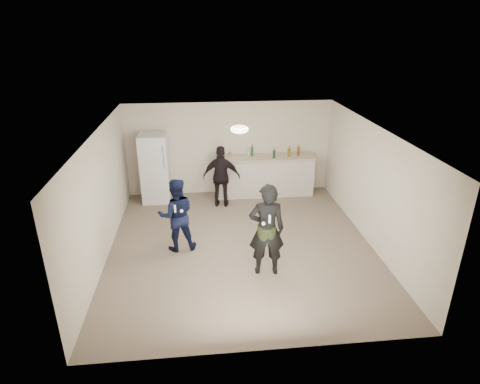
{
  "coord_description": "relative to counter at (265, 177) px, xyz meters",
  "views": [
    {
      "loc": [
        -0.8,
        -7.4,
        4.39
      ],
      "look_at": [
        0.0,
        0.2,
        1.15
      ],
      "focal_mm": 30.0,
      "sensor_mm": 36.0,
      "label": 1
    }
  ],
  "objects": [
    {
      "name": "fridge",
      "position": [
        -2.92,
        -0.07,
        0.38
      ],
      "size": [
        0.7,
        0.7,
        1.8
      ],
      "primitive_type": "cube",
      "color": "white",
      "rests_on": "floor"
    },
    {
      "name": "nunchuk_man",
      "position": [
        -2.14,
        -2.9,
        0.45
      ],
      "size": [
        0.07,
        0.07,
        0.07
      ],
      "primitive_type": "sphere",
      "color": "white",
      "rests_on": "man"
    },
    {
      "name": "ceiling_dome",
      "position": [
        -0.94,
        -2.37,
        1.93
      ],
      "size": [
        0.36,
        0.36,
        0.16
      ],
      "primitive_type": "ellipsoid",
      "color": "white",
      "rests_on": "ceiling"
    },
    {
      "name": "woman",
      "position": [
        -0.58,
        -3.7,
        0.38
      ],
      "size": [
        0.68,
        0.47,
        1.81
      ],
      "primitive_type": "imported",
      "rotation": [
        0.0,
        0.0,
        3.08
      ],
      "color": "black",
      "rests_on": "floor"
    },
    {
      "name": "wall_front",
      "position": [
        -0.94,
        -5.67,
        0.72
      ],
      "size": [
        6.0,
        0.0,
        6.0
      ],
      "primitive_type": "plane",
      "rotation": [
        -1.57,
        0.0,
        0.0
      ],
      "color": "beige",
      "rests_on": "floor"
    },
    {
      "name": "camo_shorts",
      "position": [
        -0.58,
        -3.7,
        0.32
      ],
      "size": [
        0.34,
        0.34,
        0.28
      ],
      "primitive_type": "cylinder",
      "color": "#2D3B1B",
      "rests_on": "woman"
    },
    {
      "name": "ceiling",
      "position": [
        -0.94,
        -2.67,
        1.98
      ],
      "size": [
        6.0,
        6.0,
        0.0
      ],
      "primitive_type": "plane",
      "rotation": [
        3.14,
        0.0,
        0.0
      ],
      "color": "silver",
      "rests_on": "wall_back"
    },
    {
      "name": "counter_top",
      "position": [
        0.0,
        0.0,
        0.55
      ],
      "size": [
        2.68,
        0.64,
        0.04
      ],
      "primitive_type": "cube",
      "color": "#BFAA94",
      "rests_on": "counter"
    },
    {
      "name": "man",
      "position": [
        -2.26,
        -2.65,
        0.25
      ],
      "size": [
        0.83,
        0.68,
        1.56
      ],
      "primitive_type": "imported",
      "rotation": [
        0.0,
        0.0,
        3.27
      ],
      "color": "#101B43",
      "rests_on": "floor"
    },
    {
      "name": "wall_left",
      "position": [
        -3.69,
        -2.67,
        0.72
      ],
      "size": [
        0.0,
        6.0,
        6.0
      ],
      "primitive_type": "plane",
      "rotation": [
        1.57,
        0.0,
        1.57
      ],
      "color": "beige",
      "rests_on": "floor"
    },
    {
      "name": "fridge_handle",
      "position": [
        -2.64,
        -0.44,
        0.78
      ],
      "size": [
        0.02,
        0.02,
        0.6
      ],
      "primitive_type": "cylinder",
      "color": "silver",
      "rests_on": "fridge"
    },
    {
      "name": "counter",
      "position": [
        0.0,
        0.0,
        0.0
      ],
      "size": [
        2.6,
        0.56,
        1.05
      ],
      "primitive_type": "cube",
      "color": "beige",
      "rests_on": "floor"
    },
    {
      "name": "wall_back",
      "position": [
        -0.94,
        0.33,
        0.72
      ],
      "size": [
        6.0,
        0.0,
        6.0
      ],
      "primitive_type": "plane",
      "rotation": [
        1.57,
        0.0,
        0.0
      ],
      "color": "beige",
      "rests_on": "floor"
    },
    {
      "name": "wall_right",
      "position": [
        1.81,
        -2.67,
        0.72
      ],
      "size": [
        0.0,
        6.0,
        6.0
      ],
      "primitive_type": "plane",
      "rotation": [
        1.57,
        0.0,
        -1.57
      ],
      "color": "beige",
      "rests_on": "floor"
    },
    {
      "name": "shaker",
      "position": [
        -0.94,
        0.02,
        0.65
      ],
      "size": [
        0.08,
        0.08,
        0.17
      ],
      "primitive_type": "cylinder",
      "color": "silver",
      "rests_on": "counter_top"
    },
    {
      "name": "floor",
      "position": [
        -0.94,
        -2.67,
        -0.53
      ],
      "size": [
        6.0,
        6.0,
        0.0
      ],
      "primitive_type": "plane",
      "color": "#6B5B4C",
      "rests_on": "ground"
    },
    {
      "name": "spectator",
      "position": [
        -1.21,
        -0.61,
        0.27
      ],
      "size": [
        0.98,
        0.52,
        1.6
      ],
      "primitive_type": "imported",
      "rotation": [
        0.0,
        0.0,
        2.99
      ],
      "color": "black",
      "rests_on": "floor"
    },
    {
      "name": "nunchuk_woman",
      "position": [
        -0.68,
        -3.92,
        0.62
      ],
      "size": [
        0.07,
        0.07,
        0.07
      ],
      "primitive_type": "sphere",
      "color": "white",
      "rests_on": "woman"
    },
    {
      "name": "remote_man",
      "position": [
        -2.26,
        -2.93,
        0.53
      ],
      "size": [
        0.04,
        0.04,
        0.15
      ],
      "primitive_type": "cube",
      "color": "white",
      "rests_on": "man"
    },
    {
      "name": "remote_woman",
      "position": [
        -0.58,
        -3.95,
        0.72
      ],
      "size": [
        0.04,
        0.04,
        0.15
      ],
      "primitive_type": "cube",
      "color": "white",
      "rests_on": "woman"
    },
    {
      "name": "bottle_cluster",
      "position": [
        0.27,
        -0.0,
        0.67
      ],
      "size": [
        1.4,
        0.36,
        0.24
      ],
      "color": "brown",
      "rests_on": "counter_top"
    }
  ]
}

